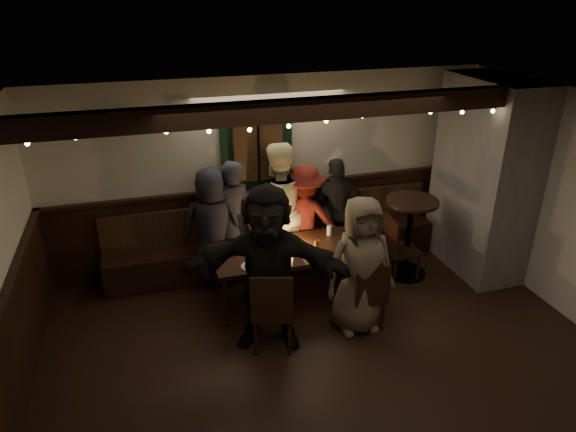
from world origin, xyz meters
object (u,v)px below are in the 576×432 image
object	(u,v)px
chair_end	(397,245)
person_g	(360,266)
person_c	(277,209)
chair_near_right	(369,292)
dining_table	(293,253)
person_f	(268,268)
person_a	(213,227)
person_e	(336,212)
high_top	(409,228)
person_d	(304,219)
chair_near_left	(272,307)
person_b	(232,221)

from	to	relation	value
chair_end	person_g	bearing A→B (deg)	-137.64
person_c	chair_near_right	bearing A→B (deg)	96.97
dining_table	person_f	xyz separation A→B (m)	(-0.50, -0.73, 0.29)
person_a	person_e	world-z (taller)	person_a
high_top	person_a	size ratio (longest dim) A/B	0.69
chair_end	person_c	xyz separation A→B (m)	(-1.45, 0.68, 0.40)
person_a	person_d	distance (m)	1.23
high_top	dining_table	bearing A→B (deg)	-175.47
chair_near_left	person_g	distance (m)	1.08
person_b	person_f	world-z (taller)	person_f
person_a	person_b	size ratio (longest dim) A/B	0.96
high_top	person_c	size ratio (longest dim) A/B	0.60
chair_end	person_d	distance (m)	1.27
chair_near_right	person_f	xyz separation A→B (m)	(-1.13, 0.12, 0.44)
dining_table	person_e	bearing A→B (deg)	40.92
person_b	person_d	distance (m)	0.98
chair_near_left	high_top	xyz separation A→B (m)	(2.16, 1.04, 0.14)
chair_near_left	person_a	distance (m)	1.65
chair_near_left	person_g	xyz separation A→B (m)	(1.04, 0.12, 0.26)
chair_end	person_a	bearing A→B (deg)	164.82
person_g	chair_near_right	bearing A→B (deg)	-31.30
chair_near_left	chair_near_right	world-z (taller)	chair_near_left
chair_near_right	person_g	size ratio (longest dim) A/B	0.53
chair_near_left	person_f	world-z (taller)	person_f
chair_near_right	person_d	size ratio (longest dim) A/B	0.57
person_f	person_c	bearing A→B (deg)	90.68
person_g	high_top	bearing A→B (deg)	40.16
chair_near_right	high_top	size ratio (longest dim) A/B	0.79
chair_near_right	person_d	world-z (taller)	person_d
person_b	person_d	bearing A→B (deg)	159.43
person_b	person_e	bearing A→B (deg)	163.01
person_d	person_g	distance (m)	1.47
person_d	dining_table	bearing A→B (deg)	83.69
chair_near_right	chair_end	world-z (taller)	chair_end
person_c	person_b	bearing A→B (deg)	-13.35
person_g	person_a	bearing A→B (deg)	134.58
chair_near_right	person_e	size ratio (longest dim) A/B	0.56
dining_table	high_top	bearing A→B (deg)	4.53
dining_table	high_top	xyz separation A→B (m)	(1.66, 0.13, 0.05)
chair_near_right	person_d	distance (m)	1.57
person_e	person_g	size ratio (longest dim) A/B	0.95
chair_near_right	person_f	distance (m)	1.22
person_e	person_g	xyz separation A→B (m)	(-0.32, -1.53, 0.04)
chair_near_right	person_g	world-z (taller)	person_g
person_b	person_c	bearing A→B (deg)	163.67
chair_near_right	person_c	size ratio (longest dim) A/B	0.47
chair_near_left	person_d	xyz separation A→B (m)	(0.87, 1.58, 0.20)
chair_end	person_d	xyz separation A→B (m)	(-1.08, 0.62, 0.24)
dining_table	chair_near_left	world-z (taller)	chair_near_left
person_a	person_d	bearing A→B (deg)	-168.24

